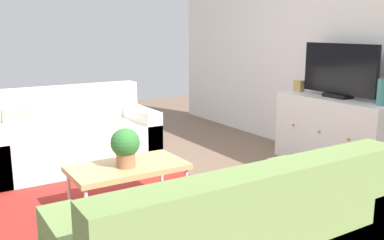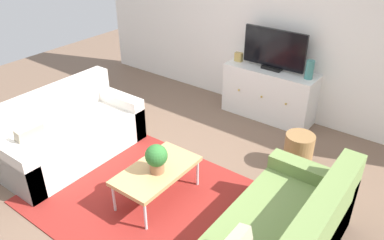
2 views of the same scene
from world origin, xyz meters
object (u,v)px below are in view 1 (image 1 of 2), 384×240
object	(u,v)px
couch_left_side	(70,140)
mantel_clock	(299,86)
wicker_basket	(342,187)
flat_screen_tv	(339,71)
glass_vase	(383,92)
tv_console	(334,132)
coffee_table	(128,169)
potted_plant	(125,146)

from	to	relation	value
couch_left_side	mantel_clock	world-z (taller)	mantel_clock
mantel_clock	wicker_basket	size ratio (longest dim) A/B	0.30
mantel_clock	couch_left_side	bearing A→B (deg)	-112.78
flat_screen_tv	couch_left_side	bearing A→B (deg)	-122.59
flat_screen_tv	glass_vase	world-z (taller)	flat_screen_tv
couch_left_side	tv_console	distance (m)	2.83
couch_left_side	glass_vase	world-z (taller)	glass_vase
tv_console	glass_vase	distance (m)	0.73
couch_left_side	mantel_clock	distance (m)	2.63
coffee_table	flat_screen_tv	xyz separation A→B (m)	(0.09, 2.35, 0.67)
tv_console	glass_vase	world-z (taller)	glass_vase
coffee_table	potted_plant	distance (m)	0.21
mantel_clock	glass_vase	bearing A→B (deg)	0.00
couch_left_side	glass_vase	distance (m)	3.20
wicker_basket	flat_screen_tv	bearing A→B (deg)	132.77
coffee_table	potted_plant	xyz separation A→B (m)	(0.03, -0.03, 0.20)
coffee_table	flat_screen_tv	world-z (taller)	flat_screen_tv
coffee_table	mantel_clock	world-z (taller)	mantel_clock
mantel_clock	wicker_basket	world-z (taller)	mantel_clock
wicker_basket	glass_vase	bearing A→B (deg)	109.91
potted_plant	wicker_basket	distance (m)	1.75
potted_plant	glass_vase	bearing A→B (deg)	75.83
couch_left_side	potted_plant	distance (m)	1.49
potted_plant	glass_vase	world-z (taller)	glass_vase
potted_plant	flat_screen_tv	world-z (taller)	flat_screen_tv
couch_left_side	flat_screen_tv	size ratio (longest dim) A/B	1.92
glass_vase	wicker_basket	size ratio (longest dim) A/B	0.57
couch_left_side	mantel_clock	bearing A→B (deg)	67.22
glass_vase	wicker_basket	distance (m)	1.17
flat_screen_tv	wicker_basket	distance (m)	1.50
glass_vase	mantel_clock	size ratio (longest dim) A/B	1.93
coffee_table	wicker_basket	distance (m)	1.71
couch_left_side	potted_plant	world-z (taller)	couch_left_side
couch_left_side	mantel_clock	xyz separation A→B (m)	(1.00, 2.37, 0.53)
wicker_basket	tv_console	bearing A→B (deg)	133.39
flat_screen_tv	wicker_basket	bearing A→B (deg)	-47.23
couch_left_side	flat_screen_tv	bearing A→B (deg)	57.41
potted_plant	tv_console	bearing A→B (deg)	88.49
couch_left_side	flat_screen_tv	world-z (taller)	flat_screen_tv
mantel_clock	coffee_table	bearing A→B (deg)	-79.32
tv_console	potted_plant	bearing A→B (deg)	-91.51
coffee_table	glass_vase	bearing A→B (deg)	74.94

